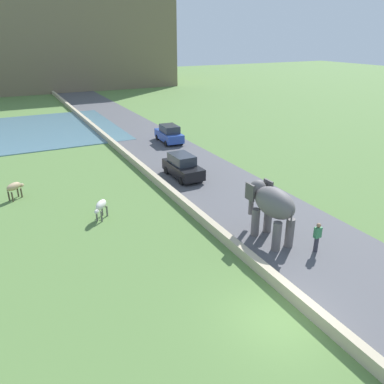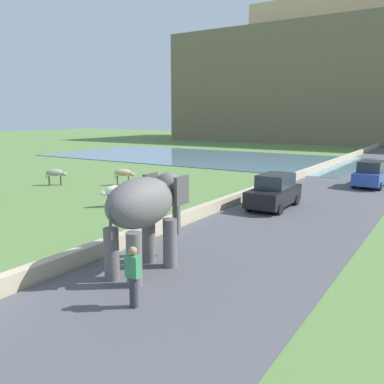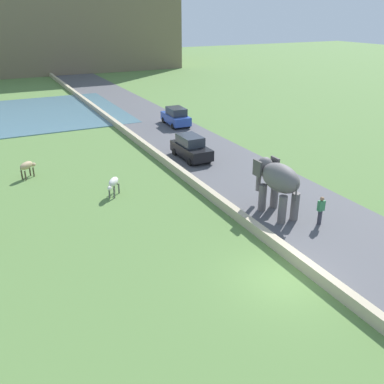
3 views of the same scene
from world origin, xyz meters
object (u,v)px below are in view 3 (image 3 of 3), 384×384
Objects in this scene: car_blue at (176,117)px; elephant at (277,180)px; cow_tan at (27,166)px; cow_white at (113,183)px; person_beside_elephant at (321,210)px; car_black at (191,148)px.

elephant is at bearing -98.87° from car_blue.
elephant reaches higher than cow_tan.
elephant reaches higher than car_blue.
car_blue is at bearing 29.16° from cow_tan.
person_beside_elephant is at bearing -44.90° from cow_white.
car_blue is 17.27m from cow_white.
elephant is 20.46m from car_blue.
car_black is (-1.29, 12.66, 0.03)m from person_beside_elephant.
cow_tan is at bearing -150.84° from car_blue.
car_black reaches higher than cow_white.
person_beside_elephant is at bearing -58.76° from elephant.
car_black reaches higher than person_beside_elephant.
person_beside_elephant is 1.26× the size of cow_white.
elephant reaches higher than cow_white.
person_beside_elephant reaches higher than cow_white.
car_black is 3.17× the size of cow_tan.
car_blue and car_black have the same top height.
elephant is 2.68× the size of cow_white.
car_black is at bearing -6.96° from cow_tan.
car_black is 11.69m from cow_tan.
person_beside_elephant reaches higher than cow_tan.
elephant is 2.74× the size of cow_tan.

